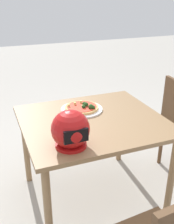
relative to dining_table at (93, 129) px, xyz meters
name	(u,v)px	position (x,y,z in m)	size (l,w,h in m)	color
ground_plane	(92,195)	(0.00, 0.00, -0.63)	(14.00, 14.00, 0.00)	#B2ADA3
dining_table	(93,129)	(0.00, 0.00, 0.00)	(1.03, 0.92, 0.71)	olive
pizza_plate	(82,109)	(0.02, -0.19, 0.09)	(0.33, 0.33, 0.01)	white
pizza	(82,107)	(0.01, -0.18, 0.11)	(0.26, 0.26, 0.05)	tan
motorcycle_helmet	(71,130)	(0.27, 0.30, 0.20)	(0.23, 0.23, 0.23)	#B21414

